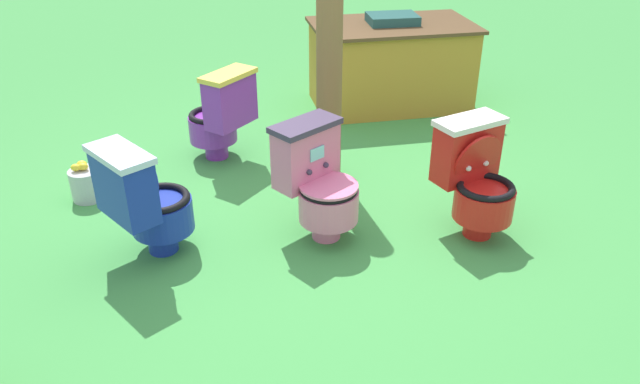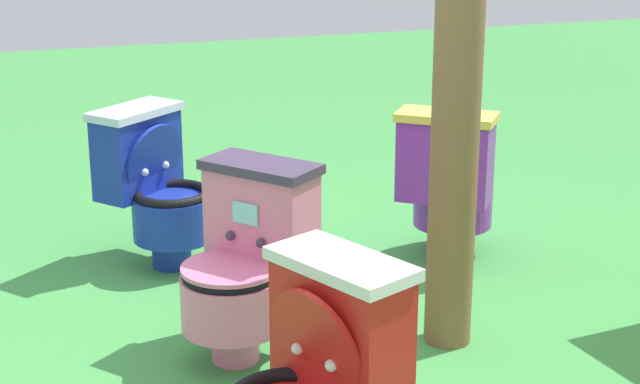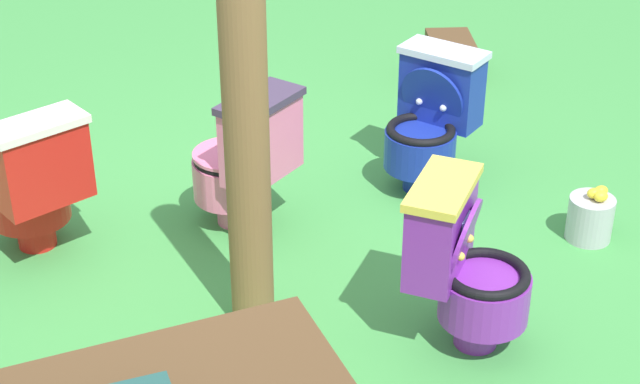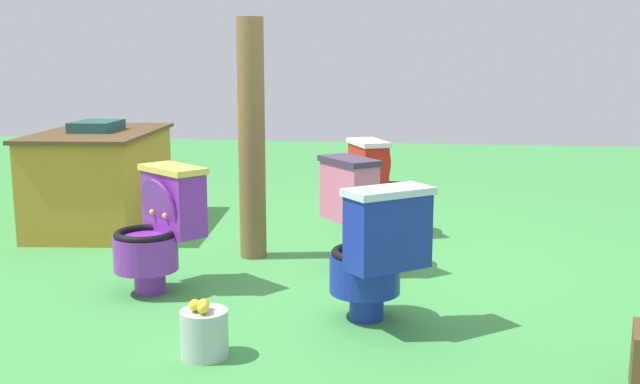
{
  "view_description": "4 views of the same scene",
  "coord_description": "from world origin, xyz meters",
  "px_view_note": "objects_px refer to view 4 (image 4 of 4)",
  "views": [
    {
      "loc": [
        -0.24,
        -3.64,
        2.16
      ],
      "look_at": [
        0.05,
        -0.36,
        0.32
      ],
      "focal_mm": 34.8,
      "sensor_mm": 36.0,
      "label": 1
    },
    {
      "loc": [
        3.49,
        -1.14,
        1.78
      ],
      "look_at": [
        -0.44,
        0.14,
        0.45
      ],
      "focal_mm": 57.73,
      "sensor_mm": 36.0,
      "label": 2
    },
    {
      "loc": [
        0.89,
        3.91,
        2.65
      ],
      "look_at": [
        -0.25,
        -0.01,
        0.31
      ],
      "focal_mm": 56.96,
      "sensor_mm": 36.0,
      "label": 3
    },
    {
      "loc": [
        -4.61,
        -0.74,
        1.36
      ],
      "look_at": [
        0.14,
        -0.01,
        0.47
      ],
      "focal_mm": 41.52,
      "sensor_mm": 36.0,
      "label": 4
    }
  ],
  "objects_px": {
    "toilet_purple": "(159,228)",
    "lemon_bucket": "(204,332)",
    "toilet_pink": "(363,211)",
    "wooden_post": "(252,140)",
    "vendor_table": "(101,178)",
    "toilet_blue": "(375,253)",
    "toilet_red": "(381,185)"
  },
  "relations": [
    {
      "from": "toilet_purple",
      "to": "wooden_post",
      "type": "distance_m",
      "value": 0.97
    },
    {
      "from": "toilet_purple",
      "to": "lemon_bucket",
      "type": "bearing_deg",
      "value": 159.07
    },
    {
      "from": "vendor_table",
      "to": "wooden_post",
      "type": "relative_size",
      "value": 0.96
    },
    {
      "from": "wooden_post",
      "to": "toilet_blue",
      "type": "bearing_deg",
      "value": -141.44
    },
    {
      "from": "toilet_pink",
      "to": "vendor_table",
      "type": "height_order",
      "value": "vendor_table"
    },
    {
      "from": "toilet_pink",
      "to": "toilet_purple",
      "type": "bearing_deg",
      "value": -99.18
    },
    {
      "from": "toilet_pink",
      "to": "wooden_post",
      "type": "height_order",
      "value": "wooden_post"
    },
    {
      "from": "toilet_purple",
      "to": "vendor_table",
      "type": "bearing_deg",
      "value": -17.03
    },
    {
      "from": "toilet_pink",
      "to": "toilet_blue",
      "type": "bearing_deg",
      "value": -30.33
    },
    {
      "from": "lemon_bucket",
      "to": "toilet_pink",
      "type": "bearing_deg",
      "value": -20.23
    },
    {
      "from": "toilet_red",
      "to": "wooden_post",
      "type": "distance_m",
      "value": 1.24
    },
    {
      "from": "toilet_red",
      "to": "lemon_bucket",
      "type": "bearing_deg",
      "value": -38.52
    },
    {
      "from": "vendor_table",
      "to": "wooden_post",
      "type": "xyz_separation_m",
      "value": [
        -0.72,
        -1.43,
        0.41
      ]
    },
    {
      "from": "toilet_blue",
      "to": "wooden_post",
      "type": "height_order",
      "value": "wooden_post"
    },
    {
      "from": "toilet_purple",
      "to": "lemon_bucket",
      "type": "xyz_separation_m",
      "value": [
        -0.92,
        -0.55,
        -0.26
      ]
    },
    {
      "from": "toilet_pink",
      "to": "toilet_red",
      "type": "relative_size",
      "value": 1.0
    },
    {
      "from": "toilet_purple",
      "to": "toilet_red",
      "type": "relative_size",
      "value": 1.0
    },
    {
      "from": "toilet_blue",
      "to": "toilet_red",
      "type": "bearing_deg",
      "value": 54.26
    },
    {
      "from": "toilet_purple",
      "to": "lemon_bucket",
      "type": "relative_size",
      "value": 2.63
    },
    {
      "from": "toilet_pink",
      "to": "lemon_bucket",
      "type": "distance_m",
      "value": 1.69
    },
    {
      "from": "toilet_red",
      "to": "wooden_post",
      "type": "bearing_deg",
      "value": -69.03
    },
    {
      "from": "toilet_blue",
      "to": "lemon_bucket",
      "type": "relative_size",
      "value": 2.63
    },
    {
      "from": "toilet_red",
      "to": "lemon_bucket",
      "type": "xyz_separation_m",
      "value": [
        -2.54,
        0.62,
        -0.26
      ]
    },
    {
      "from": "toilet_purple",
      "to": "wooden_post",
      "type": "bearing_deg",
      "value": -76.74
    },
    {
      "from": "wooden_post",
      "to": "lemon_bucket",
      "type": "xyz_separation_m",
      "value": [
        -1.71,
        -0.19,
        -0.69
      ]
    },
    {
      "from": "toilet_blue",
      "to": "lemon_bucket",
      "type": "height_order",
      "value": "toilet_blue"
    },
    {
      "from": "lemon_bucket",
      "to": "vendor_table",
      "type": "bearing_deg",
      "value": 33.59
    },
    {
      "from": "toilet_pink",
      "to": "toilet_blue",
      "type": "relative_size",
      "value": 1.0
    },
    {
      "from": "vendor_table",
      "to": "toilet_red",
      "type": "bearing_deg",
      "value": -87.23
    },
    {
      "from": "wooden_post",
      "to": "vendor_table",
      "type": "bearing_deg",
      "value": 63.12
    },
    {
      "from": "toilet_blue",
      "to": "wooden_post",
      "type": "xyz_separation_m",
      "value": [
        1.16,
        0.92,
        0.43
      ]
    },
    {
      "from": "toilet_blue",
      "to": "lemon_bucket",
      "type": "distance_m",
      "value": 0.95
    }
  ]
}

